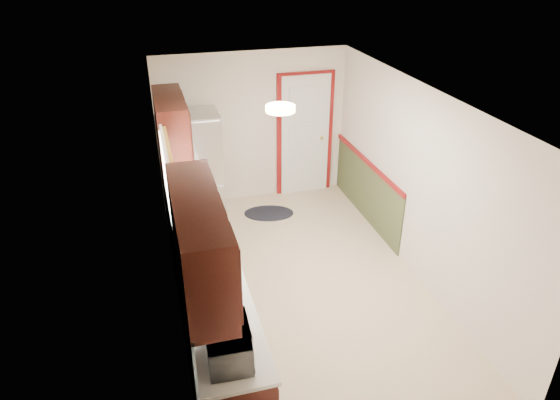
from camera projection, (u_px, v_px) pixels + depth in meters
room_shell at (301, 199)px, 5.76m from camera, size 3.20×5.20×2.52m
kitchen_run at (199, 257)px, 5.40m from camera, size 0.63×4.00×2.20m
back_wall_trim at (318, 147)px, 8.02m from camera, size 1.12×2.30×2.08m
ceiling_fixture at (280, 109)px, 4.97m from camera, size 0.30×0.30×0.06m
microwave at (229, 341)px, 3.85m from camera, size 0.30×0.52×0.34m
refrigerator at (198, 167)px, 7.45m from camera, size 0.70×0.70×1.67m
rug at (269, 213)px, 7.89m from camera, size 0.87×0.67×0.01m
cooktop at (192, 201)px, 6.23m from camera, size 0.48×0.58×0.02m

